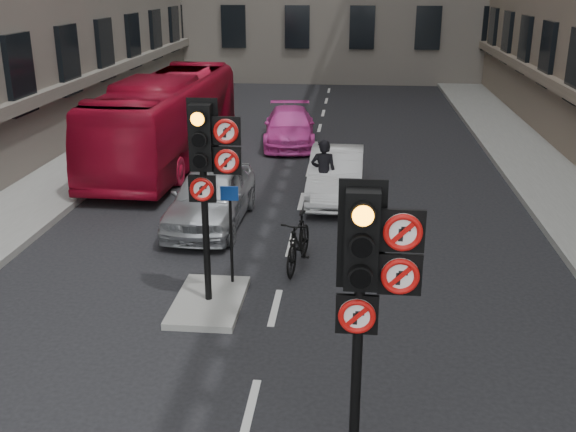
% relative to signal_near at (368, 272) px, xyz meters
% --- Properties ---
extents(pavement_left, '(3.00, 50.00, 0.16)m').
position_rel_signal_near_xyz_m(pavement_left, '(-8.69, 11.01, -2.50)').
color(pavement_left, gray).
rests_on(pavement_left, ground).
extents(pavement_right, '(3.00, 50.00, 0.16)m').
position_rel_signal_near_xyz_m(pavement_right, '(5.71, 11.01, -2.50)').
color(pavement_right, gray).
rests_on(pavement_right, ground).
extents(centre_island, '(1.20, 2.00, 0.12)m').
position_rel_signal_near_xyz_m(centre_island, '(-2.69, 4.01, -2.52)').
color(centre_island, gray).
rests_on(centre_island, ground).
extents(signal_near, '(0.91, 0.40, 3.58)m').
position_rel_signal_near_xyz_m(signal_near, '(0.00, 0.00, 0.00)').
color(signal_near, black).
rests_on(signal_near, ground).
extents(signal_far, '(0.91, 0.40, 3.58)m').
position_rel_signal_near_xyz_m(signal_far, '(-2.60, 4.00, 0.12)').
color(signal_far, black).
rests_on(signal_far, centre_island).
extents(car_silver, '(1.77, 4.12, 1.39)m').
position_rel_signal_near_xyz_m(car_silver, '(-3.47, 8.12, -1.89)').
color(car_silver, '#ACAFB4').
rests_on(car_silver, ground).
extents(car_white, '(1.43, 3.95, 1.29)m').
position_rel_signal_near_xyz_m(car_white, '(-0.60, 10.41, -1.94)').
color(car_white, silver).
rests_on(car_white, ground).
extents(car_pink, '(2.07, 4.34, 1.22)m').
position_rel_signal_near_xyz_m(car_pink, '(-2.40, 16.29, -1.97)').
color(car_pink, '#E142AC').
rests_on(car_pink, ground).
extents(bus_red, '(2.56, 9.79, 2.71)m').
position_rel_signal_near_xyz_m(bus_red, '(-5.99, 13.67, -1.23)').
color(bus_red, maroon).
rests_on(bus_red, ground).
extents(motorcycle, '(0.79, 1.88, 1.09)m').
position_rel_signal_near_xyz_m(motorcycle, '(-1.23, 5.85, -2.04)').
color(motorcycle, black).
rests_on(motorcycle, ground).
extents(motorcyclist, '(0.64, 0.42, 1.75)m').
position_rel_signal_near_xyz_m(motorcyclist, '(-0.91, 9.66, -1.71)').
color(motorcyclist, black).
rests_on(motorcyclist, ground).
extents(info_sign, '(0.33, 0.09, 1.89)m').
position_rel_signal_near_xyz_m(info_sign, '(-2.39, 4.74, -1.24)').
color(info_sign, black).
rests_on(info_sign, centre_island).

